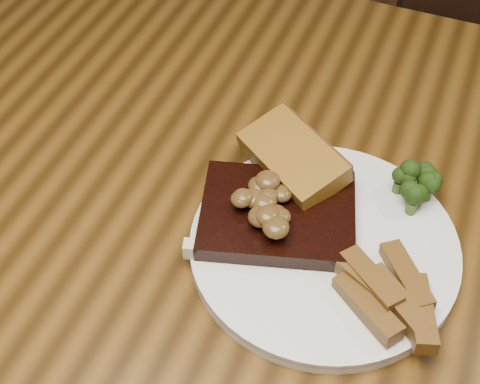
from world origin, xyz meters
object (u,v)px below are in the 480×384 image
object	(u,v)px
steak	(277,216)
potato_wedges	(395,273)
garlic_bread	(292,170)
chair_far	(461,104)
dining_table	(248,277)
plate	(324,247)

from	to	relation	value
steak	potato_wedges	distance (m)	0.13
garlic_bread	chair_far	bearing A→B (deg)	108.49
garlic_bread	potato_wedges	size ratio (longest dim) A/B	1.14
garlic_bread	potato_wedges	distance (m)	0.16
dining_table	plate	xyz separation A→B (m)	(0.08, -0.00, 0.10)
chair_far	plate	distance (m)	0.73
potato_wedges	garlic_bread	bearing A→B (deg)	146.59
steak	chair_far	bearing A→B (deg)	60.47
steak	garlic_bread	bearing A→B (deg)	79.79
dining_table	potato_wedges	distance (m)	0.19
chair_far	potato_wedges	distance (m)	0.75
chair_far	steak	xyz separation A→B (m)	(-0.15, -0.65, 0.33)
garlic_bread	potato_wedges	world-z (taller)	garlic_bread
chair_far	potato_wedges	size ratio (longest dim) A/B	8.09
chair_far	steak	world-z (taller)	chair_far
chair_far	potato_wedges	xyz separation A→B (m)	(-0.03, -0.67, 0.33)
steak	potato_wedges	size ratio (longest dim) A/B	1.51
plate	chair_far	bearing A→B (deg)	81.33
chair_far	garlic_bread	distance (m)	0.69
steak	garlic_bread	distance (m)	0.06
chair_far	plate	xyz separation A→B (m)	(-0.10, -0.65, 0.31)
dining_table	potato_wedges	bearing A→B (deg)	-6.31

